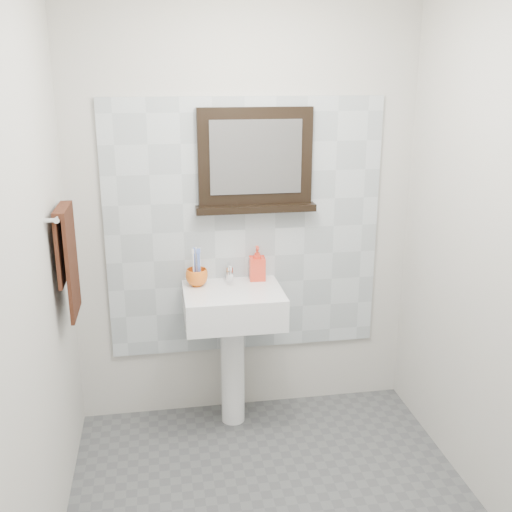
{
  "coord_description": "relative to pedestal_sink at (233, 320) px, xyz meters",
  "views": [
    {
      "loc": [
        -0.5,
        -2.25,
        2.02
      ],
      "look_at": [
        -0.03,
        0.55,
        1.15
      ],
      "focal_mm": 42.0,
      "sensor_mm": 36.0,
      "label": 1
    }
  ],
  "objects": [
    {
      "name": "toothbrushes",
      "position": [
        -0.19,
        0.1,
        0.31
      ],
      "size": [
        0.05,
        0.04,
        0.21
      ],
      "color": "white",
      "rests_on": "toothbrush_cup"
    },
    {
      "name": "hand_towel",
      "position": [
        -0.84,
        -0.22,
        0.51
      ],
      "size": [
        0.06,
        0.3,
        0.55
      ],
      "color": "black",
      "rests_on": "towel_bar"
    },
    {
      "name": "left_wall",
      "position": [
        -0.9,
        -0.87,
        0.57
      ],
      "size": [
        0.01,
        2.2,
        2.5
      ],
      "primitive_type": "cube",
      "color": "beige",
      "rests_on": "ground"
    },
    {
      "name": "towel_bar",
      "position": [
        -0.84,
        -0.22,
        0.72
      ],
      "size": [
        0.07,
        0.4,
        0.03
      ],
      "color": "silver",
      "rests_on": "left_wall"
    },
    {
      "name": "framed_mirror",
      "position": [
        0.16,
        0.19,
        0.86
      ],
      "size": [
        0.69,
        0.11,
        0.58
      ],
      "color": "black",
      "rests_on": "back_wall"
    },
    {
      "name": "pedestal_sink",
      "position": [
        0.0,
        0.0,
        0.0
      ],
      "size": [
        0.55,
        0.44,
        0.96
      ],
      "color": "white",
      "rests_on": "ground"
    },
    {
      "name": "soap_dispenser",
      "position": [
        0.16,
        0.14,
        0.28
      ],
      "size": [
        0.1,
        0.1,
        0.2
      ],
      "primitive_type": "imported",
      "rotation": [
        0.0,
        0.0,
        -0.07
      ],
      "color": "red",
      "rests_on": "pedestal_sink"
    },
    {
      "name": "front_wall",
      "position": [
        0.1,
        -1.97,
        0.57
      ],
      "size": [
        2.0,
        0.01,
        2.5
      ],
      "primitive_type": "cube",
      "color": "beige",
      "rests_on": "ground"
    },
    {
      "name": "back_wall",
      "position": [
        0.1,
        0.23,
        0.57
      ],
      "size": [
        2.0,
        0.01,
        2.5
      ],
      "primitive_type": "cube",
      "color": "beige",
      "rests_on": "ground"
    },
    {
      "name": "splashback",
      "position": [
        0.1,
        0.21,
        0.47
      ],
      "size": [
        1.6,
        0.02,
        1.5
      ],
      "primitive_type": "cube",
      "color": "#B3BDC2",
      "rests_on": "back_wall"
    },
    {
      "name": "toothbrush_cup",
      "position": [
        -0.19,
        0.1,
        0.23
      ],
      "size": [
        0.13,
        0.13,
        0.1
      ],
      "primitive_type": "imported",
      "rotation": [
        0.0,
        0.0,
        0.02
      ],
      "color": "orange",
      "rests_on": "pedestal_sink"
    },
    {
      "name": "right_wall",
      "position": [
        1.1,
        -0.87,
        0.57
      ],
      "size": [
        0.01,
        2.2,
        2.5
      ],
      "primitive_type": "cube",
      "color": "beige",
      "rests_on": "ground"
    }
  ]
}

